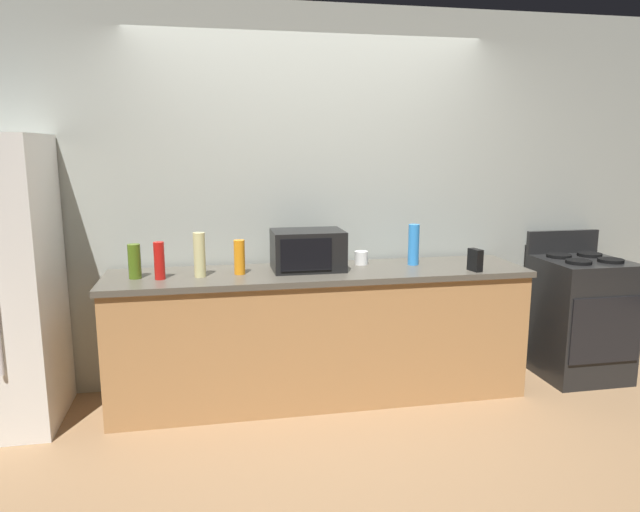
# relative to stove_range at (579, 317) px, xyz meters

# --- Properties ---
(ground_plane) EXTENTS (8.00, 8.00, 0.00)m
(ground_plane) POSITION_rel_stove_range_xyz_m (-2.00, -0.40, -0.46)
(ground_plane) COLOR #93704C
(back_wall) EXTENTS (6.40, 0.10, 2.70)m
(back_wall) POSITION_rel_stove_range_xyz_m (-2.00, 0.41, 0.89)
(back_wall) COLOR #9EA399
(back_wall) RESTS_ON ground_plane
(counter_run) EXTENTS (2.84, 0.64, 0.90)m
(counter_run) POSITION_rel_stove_range_xyz_m (-2.00, 0.00, -0.01)
(counter_run) COLOR #B27F4C
(counter_run) RESTS_ON ground_plane
(stove_range) EXTENTS (0.60, 0.61, 1.08)m
(stove_range) POSITION_rel_stove_range_xyz_m (0.00, 0.00, 0.00)
(stove_range) COLOR black
(stove_range) RESTS_ON ground_plane
(microwave) EXTENTS (0.48, 0.35, 0.27)m
(microwave) POSITION_rel_stove_range_xyz_m (-2.08, 0.05, 0.57)
(microwave) COLOR black
(microwave) RESTS_ON counter_run
(cordless_phone) EXTENTS (0.07, 0.12, 0.15)m
(cordless_phone) POSITION_rel_stove_range_xyz_m (-0.98, -0.21, 0.51)
(cordless_phone) COLOR black
(cordless_phone) RESTS_ON counter_run
(bottle_olive_oil) EXTENTS (0.08, 0.08, 0.22)m
(bottle_olive_oil) POSITION_rel_stove_range_xyz_m (-3.20, -0.01, 0.55)
(bottle_olive_oil) COLOR #4C6B19
(bottle_olive_oil) RESTS_ON counter_run
(bottle_vinegar) EXTENTS (0.07, 0.07, 0.29)m
(bottle_vinegar) POSITION_rel_stove_range_xyz_m (-2.79, -0.04, 0.58)
(bottle_vinegar) COLOR beige
(bottle_vinegar) RESTS_ON counter_run
(bottle_hot_sauce) EXTENTS (0.07, 0.07, 0.24)m
(bottle_hot_sauce) POSITION_rel_stove_range_xyz_m (-3.04, -0.06, 0.56)
(bottle_hot_sauce) COLOR red
(bottle_hot_sauce) RESTS_ON counter_run
(bottle_spray_cleaner) EXTENTS (0.08, 0.08, 0.29)m
(bottle_spray_cleaner) POSITION_rel_stove_range_xyz_m (-1.31, 0.07, 0.58)
(bottle_spray_cleaner) COLOR #338CE5
(bottle_spray_cleaner) RESTS_ON counter_run
(bottle_dish_soap) EXTENTS (0.07, 0.07, 0.23)m
(bottle_dish_soap) POSITION_rel_stove_range_xyz_m (-2.54, -0.01, 0.55)
(bottle_dish_soap) COLOR orange
(bottle_dish_soap) RESTS_ON counter_run
(mug_white) EXTENTS (0.09, 0.09, 0.09)m
(mug_white) POSITION_rel_stove_range_xyz_m (-1.67, 0.15, 0.49)
(mug_white) COLOR white
(mug_white) RESTS_ON counter_run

